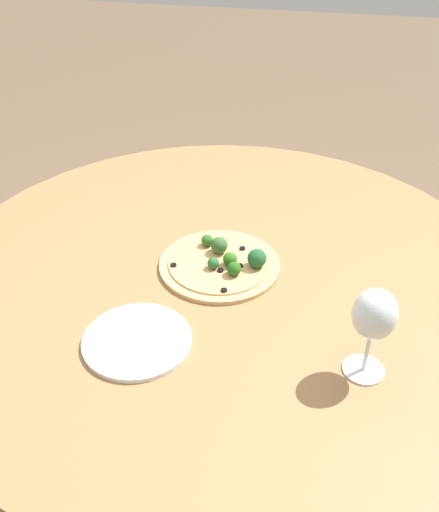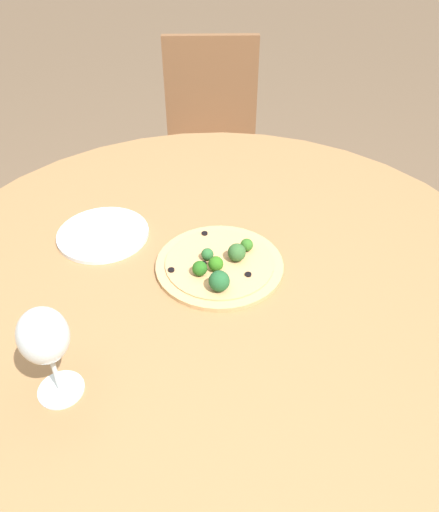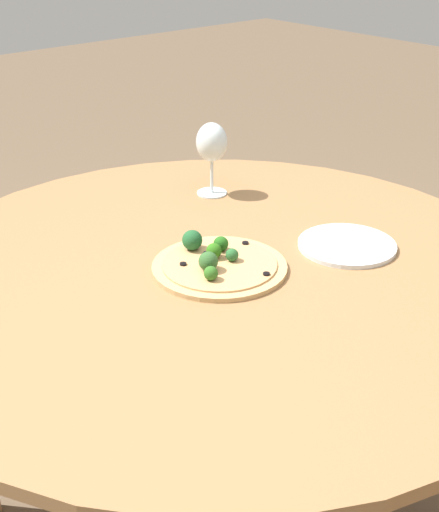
% 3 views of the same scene
% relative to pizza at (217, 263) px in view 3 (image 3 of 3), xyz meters
% --- Properties ---
extents(dining_table, '(1.34, 1.34, 0.74)m').
position_rel_pizza_xyz_m(dining_table, '(-0.01, -0.00, -0.07)').
color(dining_table, olive).
rests_on(dining_table, ground_plane).
extents(pizza, '(0.28, 0.28, 0.06)m').
position_rel_pizza_xyz_m(pizza, '(0.00, 0.00, 0.00)').
color(pizza, tan).
rests_on(pizza, dining_table).
extents(wine_glass, '(0.08, 0.08, 0.19)m').
position_rel_pizza_xyz_m(wine_glass, '(-0.26, -0.32, 0.12)').
color(wine_glass, silver).
rests_on(wine_glass, dining_table).
extents(plate_near, '(0.21, 0.21, 0.01)m').
position_rel_pizza_xyz_m(plate_near, '(-0.28, 0.11, -0.01)').
color(plate_near, silver).
rests_on(plate_near, dining_table).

